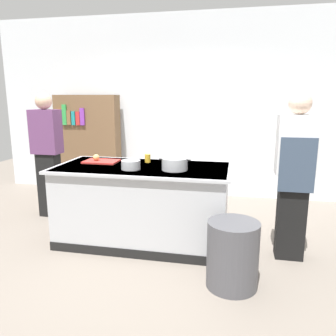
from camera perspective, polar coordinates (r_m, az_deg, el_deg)
name	(u,v)px	position (r m, az deg, el deg)	size (l,w,h in m)	color
ground_plane	(144,241)	(4.04, -4.14, -12.31)	(10.00, 10.00, 0.00)	slate
back_wall	(176,107)	(5.73, 1.42, 10.45)	(6.40, 0.12, 3.00)	silver
counter_island	(143,203)	(3.87, -4.25, -6.03)	(1.98, 0.98, 0.90)	#B7BABF
cutting_board	(101,161)	(4.07, -11.36, 1.12)	(0.40, 0.28, 0.02)	red
onion	(96,157)	(4.07, -12.24, 1.80)	(0.08, 0.08, 0.08)	tan
stock_pot	(175,164)	(3.56, 1.15, 0.70)	(0.34, 0.28, 0.13)	#B7BABF
mixing_bowl	(131,165)	(3.61, -6.40, 0.55)	(0.21, 0.21, 0.10)	#B7BABF
juice_cup	(148,158)	(3.97, -3.51, 1.67)	(0.07, 0.07, 0.10)	yellow
trash_bin	(233,254)	(3.09, 11.02, -14.37)	(0.46, 0.46, 0.61)	#4C4C51
person_chef	(294,173)	(3.59, 20.89, -0.85)	(0.38, 0.25, 1.72)	black
person_guest	(47,153)	(4.91, -19.99, 2.51)	(0.38, 0.24, 1.72)	black
bookshelf	(88,145)	(5.95, -13.52, 3.93)	(1.10, 0.31, 1.70)	brown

